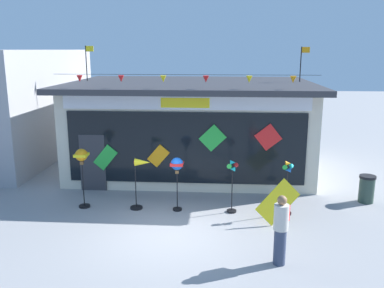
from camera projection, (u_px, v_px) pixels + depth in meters
ground_plane at (170, 234)px, 11.15m from camera, size 80.00×80.00×0.00m
kite_shop_building at (191, 125)px, 16.83m from camera, size 9.43×6.69×5.01m
wind_spinner_far_left at (82, 160)px, 12.70m from camera, size 0.39×0.39×1.89m
wind_spinner_left at (141, 174)px, 12.65m from camera, size 0.67×0.39×1.63m
wind_spinner_center_left at (177, 167)px, 12.48m from camera, size 0.39×0.39×1.68m
wind_spinner_center_right at (232, 179)px, 12.38m from camera, size 0.35×0.30×1.66m
wind_spinner_right at (287, 184)px, 12.24m from camera, size 0.36×0.36×1.68m
person_near_camera at (281, 228)px, 9.41m from camera, size 0.40×0.48×1.68m
trash_bin at (367, 189)px, 13.36m from camera, size 0.52×0.52×0.90m
display_kite_on_ground at (278, 202)px, 11.67m from camera, size 1.30×0.40×1.30m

